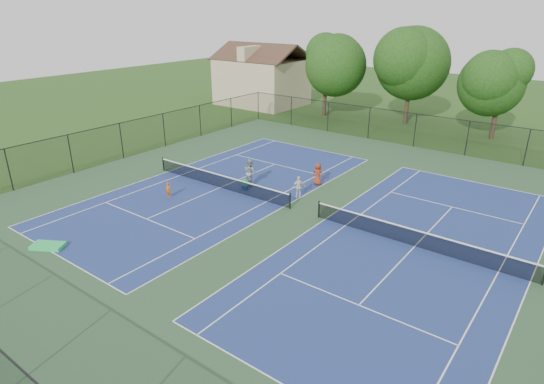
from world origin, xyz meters
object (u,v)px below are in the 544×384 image
Objects in this scene: clapboard_house at (262,80)px; child_player at (168,190)px; ball_crate at (245,188)px; ball_hopper at (245,183)px; instructor at (250,172)px; bystander_c at (318,174)px; tree_back_b at (412,61)px; bystander_a at (299,187)px; tree_back_c at (502,81)px; tree_back_a at (326,62)px.

clapboard_house is 10.07× the size of child_player.
ball_hopper reaches higher than ball_crate.
instructor is 1.21× the size of bystander_c.
ball_hopper is at bearing 125.38° from instructor.
tree_back_b is 5.16× the size of instructor.
tree_back_c is at bearing -149.68° from bystander_a.
instructor is at bearing 29.19° from bystander_c.
child_player is 10.36m from bystander_c.
tree_back_b reaches higher than clapboard_house.
tree_back_c is 5.23× the size of bystander_c.
child_player is at bearing -115.41° from tree_back_c.
tree_back_a reaches higher than instructor.
tree_back_b is 25.98m from ball_hopper.
ball_hopper is (-3.73, -1.05, -0.23)m from bystander_a.
clapboard_house is 24.82× the size of ball_hopper.
instructor is 3.99m from bystander_a.
bystander_a is 0.94× the size of bystander_c.
ball_crate is at bearing 125.38° from instructor.
bystander_a is 3.92m from ball_crate.
bystander_c is (21.12, -20.39, -2.29)m from clapboard_house.
child_player is at bearing -62.90° from clapboard_house.
ball_crate is at bearing 38.44° from bystander_c.
tree_back_b is 0.93× the size of clapboard_house.
tree_back_b is 23.05× the size of ball_hopper.
ball_hopper is (0.00, 0.00, 0.37)m from ball_crate.
tree_back_a reaches higher than bystander_c.
instructor reaches higher than ball_crate.
clapboard_house reaches higher than bystander_a.
tree_back_a is 10.47m from clapboard_house.
tree_back_c reaches higher than clapboard_house.
ball_crate is (7.64, -23.22, -5.89)m from tree_back_a.
clapboard_house is (-19.00, -1.00, -3.50)m from tree_back_b.
clapboard_house reaches higher than bystander_c.
child_player reaches higher than ball_crate.
bystander_c is 3.69× the size of ball_hopper.
clapboard_house is 27.76× the size of ball_crate.
ball_crate is (0.25, -0.86, -0.82)m from instructor.
ball_hopper is (0.25, -0.86, -0.46)m from instructor.
bystander_c is 5.22m from ball_crate.
bystander_a is at bearing -105.98° from tree_back_c.
instructor is at bearing -53.34° from clapboard_house.
tree_back_c is 28.10m from clapboard_house.
child_player is at bearing -126.88° from ball_crate.
clapboard_house reaches higher than child_player.
ball_crate is at bearing -113.16° from tree_back_c.
clapboard_house is at bearing 108.58° from child_player.
tree_back_a is 24.09m from instructor.
tree_back_a is 9.24m from tree_back_b.
tree_back_c is at bearing 56.07° from child_player.
tree_back_b is 6.68× the size of bystander_a.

